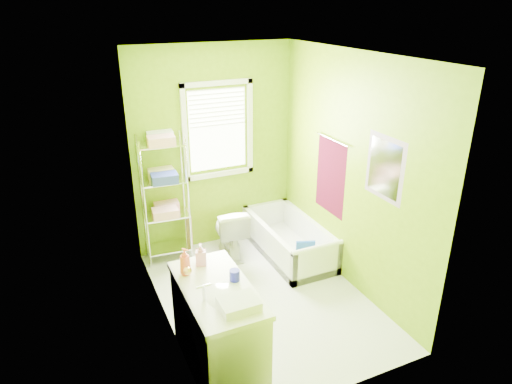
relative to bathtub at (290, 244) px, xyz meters
name	(u,v)px	position (x,y,z in m)	size (l,w,h in m)	color
ground	(263,297)	(-0.71, -0.70, -0.15)	(2.90, 2.90, 0.00)	silver
room_envelope	(263,166)	(-0.71, -0.70, 1.40)	(2.14, 2.94, 2.62)	#688D06
window	(218,125)	(-0.66, 0.73, 1.47)	(0.92, 0.05, 1.22)	white
door	(195,294)	(-1.75, -1.69, 0.85)	(0.09, 0.80, 2.00)	white
right_wall_decor	(350,173)	(0.32, -0.72, 1.17)	(0.04, 1.48, 1.17)	#49081D
bathtub	(290,244)	(0.00, 0.00, 0.00)	(0.67, 1.44, 0.47)	white
toilet	(230,231)	(-0.70, 0.32, 0.19)	(0.38, 0.67, 0.68)	white
vanity	(218,324)	(-1.50, -1.44, 0.30)	(0.56, 1.10, 1.08)	silver
wire_shelf_unit	(165,185)	(-1.42, 0.58, 0.85)	(0.57, 0.46, 1.63)	silver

